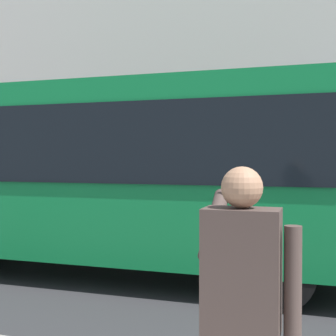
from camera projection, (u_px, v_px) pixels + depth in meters
name	position (u px, v px, depth m)	size (l,w,h in m)	color
ground_plane	(248.00, 278.00, 7.27)	(60.00, 60.00, 0.00)	#2B2B2D
building_facade_far	(282.00, 20.00, 13.60)	(28.00, 1.55, 12.00)	beige
red_bus	(96.00, 171.00, 7.66)	(9.05, 2.54, 3.08)	#0F7238
pedestrian_photographer	(243.00, 301.00, 2.42)	(0.53, 0.52, 1.70)	#1E2347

